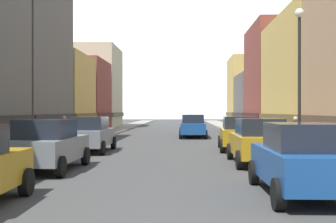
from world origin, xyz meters
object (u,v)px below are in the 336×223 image
object	(u,v)px
car_driving_1	(193,126)
potted_plant_0	(317,142)
pedestrian_1	(64,130)
car_driving_0	(192,125)
car_left_2	(90,134)
car_right_1	(258,141)
car_left_1	(48,145)
car_right_2	(239,133)
car_right_0	(303,159)
streetlamp_right	(299,61)
pedestrian_0	(295,135)

from	to	relation	value
car_driving_1	potted_plant_0	bearing A→B (deg)	-68.46
pedestrian_1	car_driving_0	bearing A→B (deg)	52.27
car_left_2	car_right_1	xyz separation A→B (m)	(7.60, -4.86, 0.00)
car_left_2	car_driving_0	distance (m)	15.39
car_left_1	car_right_2	size ratio (longest dim) A/B	0.99
car_right_1	pedestrian_1	bearing A→B (deg)	137.76
car_left_2	car_right_0	world-z (taller)	same
streetlamp_right	car_right_1	bearing A→B (deg)	175.73
pedestrian_0	pedestrian_1	world-z (taller)	pedestrian_0
car_left_1	car_right_1	xyz separation A→B (m)	(7.60, 2.12, 0.00)
pedestrian_0	pedestrian_1	size ratio (longest dim) A/B	1.02
car_right_1	pedestrian_1	xyz separation A→B (m)	(-10.05, 9.12, -0.00)
car_driving_1	car_left_2	bearing A→B (deg)	-114.30
car_left_2	car_right_0	xyz separation A→B (m)	(7.60, -11.37, 0.00)
car_right_0	potted_plant_0	bearing A→B (deg)	71.66
pedestrian_1	car_left_2	bearing A→B (deg)	-60.10
car_right_0	car_right_2	distance (m)	12.63
car_right_1	pedestrian_0	xyz separation A→B (m)	(2.45, 4.13, 0.02)
car_left_1	car_right_0	size ratio (longest dim) A/B	1.01
car_left_2	pedestrian_1	world-z (taller)	car_left_2
pedestrian_0	streetlamp_right	bearing A→B (deg)	-101.98
car_driving_0	pedestrian_1	size ratio (longest dim) A/B	2.71
pedestrian_0	streetlamp_right	xyz separation A→B (m)	(-0.90, -4.24, 3.07)
car_left_2	car_driving_0	size ratio (longest dim) A/B	1.00
car_right_0	car_right_1	size ratio (longest dim) A/B	1.00
car_right_1	car_right_0	bearing A→B (deg)	-90.00
car_right_1	potted_plant_0	world-z (taller)	car_right_1
potted_plant_0	pedestrian_1	world-z (taller)	pedestrian_1
car_left_1	car_driving_0	distance (m)	22.06
car_left_2	streetlamp_right	distance (m)	10.87
car_right_1	potted_plant_0	xyz separation A→B (m)	(3.20, 3.14, -0.24)
car_left_2	pedestrian_1	xyz separation A→B (m)	(-2.45, 4.26, -0.00)
car_right_2	car_driving_0	bearing A→B (deg)	99.48
pedestrian_1	car_right_2	bearing A→B (deg)	-16.67
pedestrian_1	streetlamp_right	world-z (taller)	streetlamp_right
car_right_1	car_driving_0	world-z (taller)	same
car_driving_1	pedestrian_1	world-z (taller)	car_driving_1
car_left_2	streetlamp_right	size ratio (longest dim) A/B	0.75
car_left_1	car_driving_0	size ratio (longest dim) A/B	1.01
car_right_0	potted_plant_0	distance (m)	10.17
car_right_2	pedestrian_0	distance (m)	3.16
car_left_2	car_driving_0	xyz separation A→B (m)	(5.40, 14.41, 0.00)
potted_plant_0	pedestrian_0	distance (m)	1.26
car_left_1	car_left_2	xyz separation A→B (m)	(0.00, 6.98, 0.00)
car_driving_1	pedestrian_0	size ratio (longest dim) A/B	2.65
car_left_2	car_right_1	world-z (taller)	same
car_right_0	streetlamp_right	bearing A→B (deg)	76.37
car_left_1	pedestrian_0	size ratio (longest dim) A/B	2.67
potted_plant_0	car_driving_0	bearing A→B (deg)	108.51
car_left_1	streetlamp_right	distance (m)	9.86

